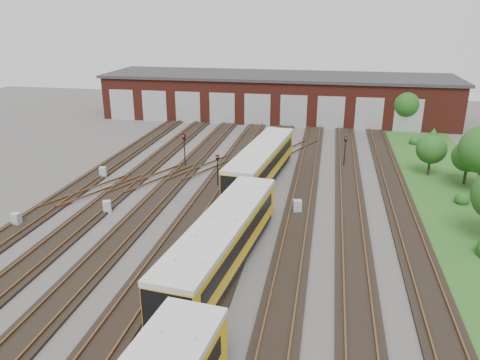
# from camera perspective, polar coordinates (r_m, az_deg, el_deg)

# --- Properties ---
(ground) EXTENTS (120.00, 120.00, 0.00)m
(ground) POSITION_cam_1_polar(r_m,az_deg,el_deg) (33.95, -3.57, -6.46)
(ground) COLOR #454340
(ground) RESTS_ON ground
(track_network) EXTENTS (30.40, 70.00, 0.33)m
(track_network) POSITION_cam_1_polar(r_m,az_deg,el_deg) (34.45, -3.60, -5.85)
(track_network) COLOR black
(track_network) RESTS_ON ground
(maintenance_shed) EXTENTS (51.00, 12.50, 6.35)m
(maintenance_shed) POSITION_cam_1_polar(r_m,az_deg,el_deg) (70.82, 4.51, 10.18)
(maintenance_shed) COLOR #571F15
(maintenance_shed) RESTS_ON ground
(grass_verge) EXTENTS (8.00, 55.00, 0.05)m
(grass_verge) POSITION_cam_1_polar(r_m,az_deg,el_deg) (43.63, 25.05, -2.22)
(grass_verge) COLOR #25511B
(grass_verge) RESTS_ON ground
(metro_train) EXTENTS (4.46, 47.43, 3.14)m
(metro_train) POSITION_cam_1_polar(r_m,az_deg,el_deg) (28.46, -2.13, -7.54)
(metro_train) COLOR black
(metro_train) RESTS_ON ground
(signal_mast_0) EXTENTS (0.33, 0.31, 3.49)m
(signal_mast_0) POSITION_cam_1_polar(r_m,az_deg,el_deg) (47.58, -6.79, 4.12)
(signal_mast_0) COLOR black
(signal_mast_0) RESTS_ON ground
(signal_mast_1) EXTENTS (0.27, 0.26, 3.04)m
(signal_mast_1) POSITION_cam_1_polar(r_m,az_deg,el_deg) (41.87, -2.76, 1.64)
(signal_mast_1) COLOR black
(signal_mast_1) RESTS_ON ground
(signal_mast_2) EXTENTS (0.32, 0.31, 3.42)m
(signal_mast_2) POSITION_cam_1_polar(r_m,az_deg,el_deg) (47.45, 2.80, 4.14)
(signal_mast_2) COLOR black
(signal_mast_2) RESTS_ON ground
(signal_mast_3) EXTENTS (0.29, 0.27, 3.20)m
(signal_mast_3) POSITION_cam_1_polar(r_m,az_deg,el_deg) (48.62, 12.69, 3.89)
(signal_mast_3) COLOR black
(signal_mast_3) RESTS_ON ground
(relay_cabinet_0) EXTENTS (0.65, 0.56, 1.02)m
(relay_cabinet_0) POSITION_cam_1_polar(r_m,az_deg,el_deg) (38.50, -25.60, -4.37)
(relay_cabinet_0) COLOR #A4A6A9
(relay_cabinet_0) RESTS_ON ground
(relay_cabinet_1) EXTENTS (0.72, 0.64, 1.03)m
(relay_cabinet_1) POSITION_cam_1_polar(r_m,az_deg,el_deg) (46.67, -16.36, 0.91)
(relay_cabinet_1) COLOR #A4A6A9
(relay_cabinet_1) RESTS_ON ground
(relay_cabinet_2) EXTENTS (0.75, 0.69, 1.01)m
(relay_cabinet_2) POSITION_cam_1_polar(r_m,az_deg,el_deg) (38.42, -15.90, -3.16)
(relay_cabinet_2) COLOR #A4A6A9
(relay_cabinet_2) RESTS_ON ground
(relay_cabinet_3) EXTENTS (0.66, 0.56, 1.07)m
(relay_cabinet_3) POSITION_cam_1_polar(r_m,az_deg,el_deg) (54.67, 3.08, 4.45)
(relay_cabinet_3) COLOR #A4A6A9
(relay_cabinet_3) RESTS_ON ground
(relay_cabinet_4) EXTENTS (0.76, 0.68, 1.08)m
(relay_cabinet_4) POSITION_cam_1_polar(r_m,az_deg,el_deg) (37.17, 6.99, -3.24)
(relay_cabinet_4) COLOR #A4A6A9
(relay_cabinet_4) RESTS_ON ground
(tree_0) EXTENTS (3.83, 3.83, 6.34)m
(tree_0) POSITION_cam_1_polar(r_m,az_deg,el_deg) (66.07, 19.60, 9.18)
(tree_0) COLOR #2D2314
(tree_0) RESTS_ON ground
(tree_1) EXTENTS (2.85, 2.85, 4.73)m
(tree_1) POSITION_cam_1_polar(r_m,az_deg,el_deg) (48.15, 22.36, 3.92)
(tree_1) COLOR #2D2314
(tree_1) RESTS_ON ground
(tree_3) EXTENTS (2.87, 2.87, 4.76)m
(tree_3) POSITION_cam_1_polar(r_m,az_deg,el_deg) (46.97, 26.14, 3.02)
(tree_3) COLOR #2D2314
(tree_3) RESTS_ON ground
(bush_1) EXTENTS (1.18, 1.18, 1.18)m
(bush_1) POSITION_cam_1_polar(r_m,az_deg,el_deg) (42.75, 25.48, -1.91)
(bush_1) COLOR #164E16
(bush_1) RESTS_ON ground
(bush_2) EXTENTS (1.17, 1.17, 1.17)m
(bush_2) POSITION_cam_1_polar(r_m,az_deg,el_deg) (59.87, 20.50, 4.62)
(bush_2) COLOR #164E16
(bush_2) RESTS_ON ground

